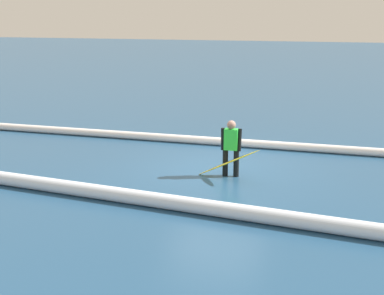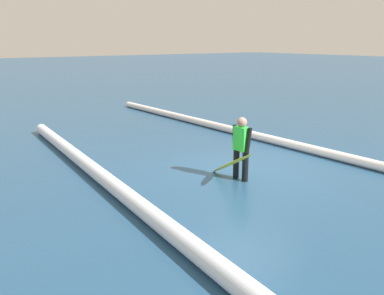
% 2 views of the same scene
% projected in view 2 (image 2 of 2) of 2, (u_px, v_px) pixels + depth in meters
% --- Properties ---
extents(ground_plane, '(144.00, 144.00, 0.00)m').
position_uv_depth(ground_plane, '(241.00, 170.00, 9.84)').
color(ground_plane, navy).
extents(surfer, '(0.52, 0.22, 1.43)m').
position_uv_depth(surfer, '(241.00, 145.00, 8.94)').
color(surfer, black).
rests_on(surfer, ground_plane).
extents(surfboard, '(1.70, 0.60, 0.91)m').
position_uv_depth(surfboard, '(231.00, 164.00, 8.85)').
color(surfboard, yellow).
rests_on(surfboard, ground_plane).
extents(wave_crest_foreground, '(16.53, 0.70, 0.25)m').
position_uv_depth(wave_crest_foreground, '(257.00, 136.00, 12.78)').
color(wave_crest_foreground, white).
rests_on(wave_crest_foreground, ground_plane).
extents(wave_crest_midground, '(16.18, 1.44, 0.32)m').
position_uv_depth(wave_crest_midground, '(147.00, 212.00, 7.03)').
color(wave_crest_midground, white).
rests_on(wave_crest_midground, ground_plane).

